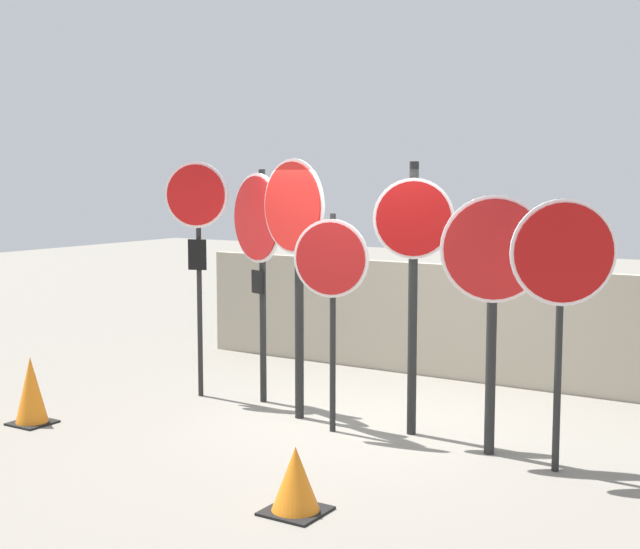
{
  "coord_description": "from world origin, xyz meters",
  "views": [
    {
      "loc": [
        4.28,
        -7.38,
        2.42
      ],
      "look_at": [
        -0.38,
        0.0,
        1.47
      ],
      "focal_mm": 50.0,
      "sensor_mm": 36.0,
      "label": 1
    }
  ],
  "objects_px": {
    "stop_sign_5": "(493,277)",
    "traffic_cone_1": "(296,480)",
    "traffic_cone_0": "(31,391)",
    "stop_sign_1": "(258,236)",
    "stop_sign_6": "(563,269)",
    "stop_sign_0": "(197,220)",
    "stop_sign_3": "(331,273)",
    "stop_sign_2": "(295,237)",
    "stop_sign_4": "(413,255)"
  },
  "relations": [
    {
      "from": "stop_sign_2",
      "to": "stop_sign_6",
      "type": "height_order",
      "value": "stop_sign_2"
    },
    {
      "from": "stop_sign_3",
      "to": "traffic_cone_1",
      "type": "bearing_deg",
      "value": -78.04
    },
    {
      "from": "stop_sign_0",
      "to": "stop_sign_3",
      "type": "height_order",
      "value": "stop_sign_0"
    },
    {
      "from": "stop_sign_1",
      "to": "stop_sign_6",
      "type": "relative_size",
      "value": 1.11
    },
    {
      "from": "stop_sign_4",
      "to": "stop_sign_1",
      "type": "bearing_deg",
      "value": 147.95
    },
    {
      "from": "stop_sign_1",
      "to": "stop_sign_3",
      "type": "height_order",
      "value": "stop_sign_1"
    },
    {
      "from": "stop_sign_3",
      "to": "stop_sign_5",
      "type": "height_order",
      "value": "stop_sign_5"
    },
    {
      "from": "stop_sign_1",
      "to": "traffic_cone_0",
      "type": "distance_m",
      "value": 2.78
    },
    {
      "from": "stop_sign_0",
      "to": "stop_sign_4",
      "type": "relative_size",
      "value": 1.01
    },
    {
      "from": "stop_sign_1",
      "to": "stop_sign_0",
      "type": "bearing_deg",
      "value": -145.03
    },
    {
      "from": "stop_sign_0",
      "to": "stop_sign_2",
      "type": "xyz_separation_m",
      "value": [
        1.41,
        -0.18,
        -0.12
      ]
    },
    {
      "from": "stop_sign_0",
      "to": "stop_sign_3",
      "type": "distance_m",
      "value": 2.06
    },
    {
      "from": "stop_sign_3",
      "to": "stop_sign_2",
      "type": "bearing_deg",
      "value": 145.28
    },
    {
      "from": "stop_sign_1",
      "to": "stop_sign_4",
      "type": "xyz_separation_m",
      "value": [
        1.95,
        -0.24,
        -0.1
      ]
    },
    {
      "from": "stop_sign_2",
      "to": "traffic_cone_0",
      "type": "bearing_deg",
      "value": -125.27
    },
    {
      "from": "stop_sign_6",
      "to": "traffic_cone_1",
      "type": "bearing_deg",
      "value": -158.77
    },
    {
      "from": "stop_sign_2",
      "to": "traffic_cone_1",
      "type": "bearing_deg",
      "value": -37.99
    },
    {
      "from": "stop_sign_2",
      "to": "stop_sign_1",
      "type": "bearing_deg",
      "value": 172.43
    },
    {
      "from": "traffic_cone_0",
      "to": "stop_sign_0",
      "type": "bearing_deg",
      "value": 68.47
    },
    {
      "from": "stop_sign_2",
      "to": "stop_sign_3",
      "type": "height_order",
      "value": "stop_sign_2"
    },
    {
      "from": "stop_sign_4",
      "to": "stop_sign_6",
      "type": "height_order",
      "value": "stop_sign_4"
    },
    {
      "from": "stop_sign_4",
      "to": "stop_sign_6",
      "type": "bearing_deg",
      "value": -37.74
    },
    {
      "from": "stop_sign_2",
      "to": "traffic_cone_1",
      "type": "height_order",
      "value": "stop_sign_2"
    },
    {
      "from": "stop_sign_1",
      "to": "traffic_cone_1",
      "type": "relative_size",
      "value": 5.1
    },
    {
      "from": "stop_sign_1",
      "to": "stop_sign_5",
      "type": "xyz_separation_m",
      "value": [
        2.81,
        -0.42,
        -0.24
      ]
    },
    {
      "from": "stop_sign_4",
      "to": "stop_sign_2",
      "type": "bearing_deg",
      "value": 159.42
    },
    {
      "from": "stop_sign_3",
      "to": "stop_sign_5",
      "type": "relative_size",
      "value": 0.92
    },
    {
      "from": "traffic_cone_0",
      "to": "traffic_cone_1",
      "type": "xyz_separation_m",
      "value": [
        3.51,
        -0.55,
        -0.09
      ]
    },
    {
      "from": "stop_sign_4",
      "to": "stop_sign_6",
      "type": "relative_size",
      "value": 1.14
    },
    {
      "from": "stop_sign_5",
      "to": "traffic_cone_0",
      "type": "height_order",
      "value": "stop_sign_5"
    },
    {
      "from": "stop_sign_5",
      "to": "stop_sign_0",
      "type": "bearing_deg",
      "value": 147.77
    },
    {
      "from": "stop_sign_1",
      "to": "stop_sign_6",
      "type": "bearing_deg",
      "value": 13.39
    },
    {
      "from": "stop_sign_4",
      "to": "stop_sign_5",
      "type": "height_order",
      "value": "stop_sign_4"
    },
    {
      "from": "stop_sign_0",
      "to": "stop_sign_4",
      "type": "xyz_separation_m",
      "value": [
        2.66,
        -0.08,
        -0.25
      ]
    },
    {
      "from": "traffic_cone_0",
      "to": "stop_sign_1",
      "type": "bearing_deg",
      "value": 53.55
    },
    {
      "from": "stop_sign_2",
      "to": "traffic_cone_0",
      "type": "distance_m",
      "value": 3.01
    },
    {
      "from": "traffic_cone_0",
      "to": "stop_sign_2",
      "type": "bearing_deg",
      "value": 36.61
    },
    {
      "from": "stop_sign_4",
      "to": "traffic_cone_1",
      "type": "bearing_deg",
      "value": -110.86
    },
    {
      "from": "stop_sign_2",
      "to": "traffic_cone_0",
      "type": "xyz_separation_m",
      "value": [
        -2.09,
        -1.55,
        -1.51
      ]
    },
    {
      "from": "stop_sign_5",
      "to": "traffic_cone_1",
      "type": "distance_m",
      "value": 2.52
    },
    {
      "from": "stop_sign_3",
      "to": "traffic_cone_1",
      "type": "distance_m",
      "value": 2.43
    },
    {
      "from": "stop_sign_3",
      "to": "stop_sign_5",
      "type": "bearing_deg",
      "value": -7.25
    },
    {
      "from": "stop_sign_4",
      "to": "traffic_cone_0",
      "type": "bearing_deg",
      "value": -178.83
    },
    {
      "from": "stop_sign_1",
      "to": "stop_sign_3",
      "type": "relative_size",
      "value": 1.2
    },
    {
      "from": "stop_sign_3",
      "to": "traffic_cone_1",
      "type": "relative_size",
      "value": 4.25
    },
    {
      "from": "stop_sign_2",
      "to": "stop_sign_6",
      "type": "bearing_deg",
      "value": 13.25
    },
    {
      "from": "stop_sign_6",
      "to": "traffic_cone_1",
      "type": "height_order",
      "value": "stop_sign_6"
    },
    {
      "from": "stop_sign_1",
      "to": "stop_sign_4",
      "type": "bearing_deg",
      "value": 15.89
    },
    {
      "from": "stop_sign_6",
      "to": "traffic_cone_1",
      "type": "xyz_separation_m",
      "value": [
        -1.34,
        -1.87,
        -1.45
      ]
    },
    {
      "from": "stop_sign_0",
      "to": "stop_sign_1",
      "type": "relative_size",
      "value": 1.03
    }
  ]
}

